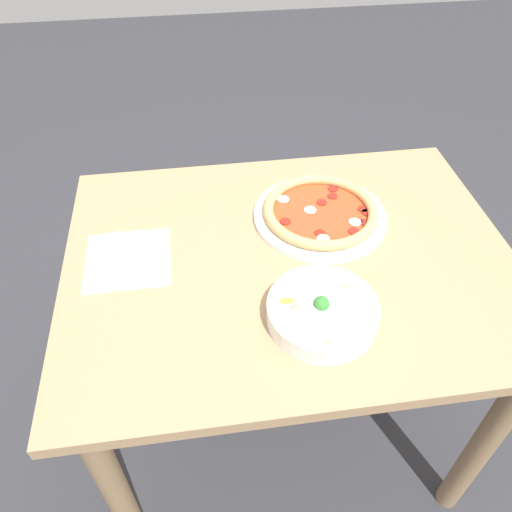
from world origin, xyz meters
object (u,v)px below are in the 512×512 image
Objects in this scene: pizza at (320,213)px; bowl at (322,311)px; fork at (141,256)px; knife at (117,257)px.

pizza is 0.33m from bowl.
bowl is 0.44m from fork.
fork is (0.37, -0.24, -0.02)m from bowl.
fork is (0.44, 0.08, -0.01)m from pizza.
bowl is at bearing 77.21° from pizza.
pizza is 1.72× the size of knife.
knife is at bearing -98.52° from fork.
pizza is at bearing 97.25° from knife.
bowl is (0.07, 0.32, 0.01)m from pizza.
fork is 0.05m from knife.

